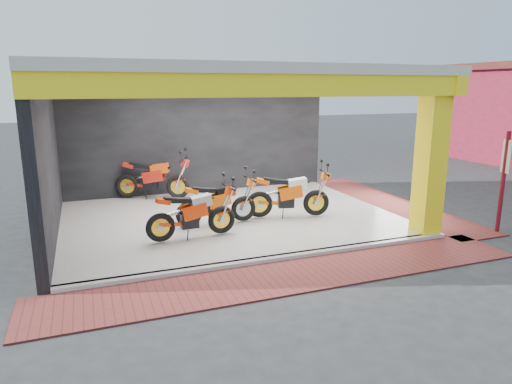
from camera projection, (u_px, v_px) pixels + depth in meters
ground at (258, 244)px, 9.73m from camera, size 80.00×80.00×0.00m
showroom_floor at (230, 218)px, 11.54m from camera, size 8.00×6.00×0.10m
showroom_ceiling at (228, 73)px, 10.74m from camera, size 8.40×6.40×0.20m
back_wall at (199, 138)px, 13.98m from camera, size 8.20×0.20×3.50m
left_wall at (46, 160)px, 9.74m from camera, size 0.20×6.20×3.50m
corner_column at (431, 159)px, 9.95m from camera, size 0.50×0.50×3.50m
header_beam_front at (279, 86)px, 8.07m from camera, size 8.40×0.30×0.40m
header_beam_right at (371, 86)px, 12.19m from camera, size 0.30×6.40×0.40m
floor_kerb at (277, 258)px, 8.79m from camera, size 8.00×0.20×0.10m
paver_front at (295, 275)px, 8.08m from camera, size 9.00×1.40×0.03m
paver_right at (388, 202)px, 13.20m from camera, size 1.40×7.00×0.03m
signpost at (503, 178)px, 10.23m from camera, size 0.13×0.31×2.33m
moto_hero at (316, 190)px, 11.31m from camera, size 2.34×1.33×1.35m
moto_row_a at (221, 206)px, 9.93m from camera, size 2.13×0.91×1.27m
moto_row_b at (243, 196)px, 10.86m from camera, size 2.07×0.79×1.26m
moto_row_c at (178, 175)px, 13.06m from camera, size 2.45×1.74×1.41m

